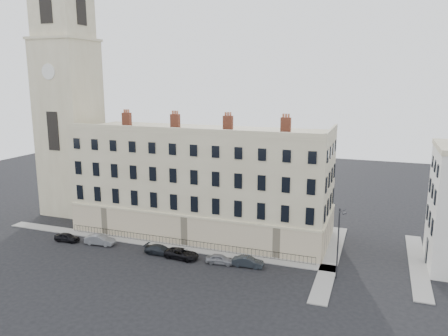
{
  "coord_description": "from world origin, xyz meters",
  "views": [
    {
      "loc": [
        17.86,
        -44.18,
        21.95
      ],
      "look_at": [
        -1.85,
        10.0,
        10.13
      ],
      "focal_mm": 35.0,
      "sensor_mm": 36.0,
      "label": 1
    }
  ],
  "objects_px": {
    "car_d": "(182,254)",
    "streetlamp": "(338,240)",
    "car_a": "(67,237)",
    "car_c": "(160,250)",
    "car_f": "(248,262)",
    "car_e": "(220,259)",
    "car_b": "(100,240)"
  },
  "relations": [
    {
      "from": "car_d",
      "to": "streetlamp",
      "type": "relative_size",
      "value": 0.53
    },
    {
      "from": "car_b",
      "to": "car_e",
      "type": "distance_m",
      "value": 17.39
    },
    {
      "from": "car_b",
      "to": "car_f",
      "type": "relative_size",
      "value": 1.1
    },
    {
      "from": "car_c",
      "to": "car_f",
      "type": "xyz_separation_m",
      "value": [
        11.6,
        0.25,
        0.02
      ]
    },
    {
      "from": "car_b",
      "to": "car_c",
      "type": "relative_size",
      "value": 1.0
    },
    {
      "from": "car_e",
      "to": "car_f",
      "type": "relative_size",
      "value": 0.93
    },
    {
      "from": "car_c",
      "to": "car_f",
      "type": "relative_size",
      "value": 1.1
    },
    {
      "from": "car_c",
      "to": "car_f",
      "type": "bearing_deg",
      "value": -89.1
    },
    {
      "from": "car_a",
      "to": "streetlamp",
      "type": "height_order",
      "value": "streetlamp"
    },
    {
      "from": "car_b",
      "to": "car_f",
      "type": "height_order",
      "value": "car_b"
    },
    {
      "from": "car_a",
      "to": "streetlamp",
      "type": "bearing_deg",
      "value": -91.28
    },
    {
      "from": "car_e",
      "to": "streetlamp",
      "type": "relative_size",
      "value": 0.42
    },
    {
      "from": "car_b",
      "to": "car_d",
      "type": "xyz_separation_m",
      "value": [
        12.35,
        -0.44,
        -0.07
      ]
    },
    {
      "from": "car_d",
      "to": "streetlamp",
      "type": "height_order",
      "value": "streetlamp"
    },
    {
      "from": "car_d",
      "to": "car_f",
      "type": "xyz_separation_m",
      "value": [
        8.45,
        0.48,
        0.01
      ]
    },
    {
      "from": "car_c",
      "to": "car_e",
      "type": "distance_m",
      "value": 8.18
    },
    {
      "from": "car_b",
      "to": "streetlamp",
      "type": "height_order",
      "value": "streetlamp"
    },
    {
      "from": "car_a",
      "to": "car_d",
      "type": "relative_size",
      "value": 0.8
    },
    {
      "from": "car_e",
      "to": "car_f",
      "type": "xyz_separation_m",
      "value": [
        3.41,
        0.35,
        0.03
      ]
    },
    {
      "from": "car_a",
      "to": "car_b",
      "type": "distance_m",
      "value": 4.98
    },
    {
      "from": "car_a",
      "to": "car_c",
      "type": "distance_m",
      "value": 14.16
    },
    {
      "from": "car_a",
      "to": "car_c",
      "type": "bearing_deg",
      "value": -91.38
    },
    {
      "from": "car_f",
      "to": "car_d",
      "type": "bearing_deg",
      "value": 90.77
    },
    {
      "from": "car_e",
      "to": "car_d",
      "type": "bearing_deg",
      "value": 85.85
    },
    {
      "from": "car_f",
      "to": "car_a",
      "type": "bearing_deg",
      "value": 88.92
    },
    {
      "from": "car_a",
      "to": "car_f",
      "type": "xyz_separation_m",
      "value": [
        25.75,
        0.62,
        0.02
      ]
    },
    {
      "from": "car_a",
      "to": "car_c",
      "type": "relative_size",
      "value": 0.85
    },
    {
      "from": "car_a",
      "to": "car_b",
      "type": "bearing_deg",
      "value": -86.18
    },
    {
      "from": "car_b",
      "to": "car_d",
      "type": "relative_size",
      "value": 0.94
    },
    {
      "from": "car_c",
      "to": "car_d",
      "type": "distance_m",
      "value": 3.15
    },
    {
      "from": "car_a",
      "to": "car_c",
      "type": "xyz_separation_m",
      "value": [
        14.16,
        0.37,
        -0.0
      ]
    },
    {
      "from": "car_d",
      "to": "car_f",
      "type": "height_order",
      "value": "car_f"
    }
  ]
}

